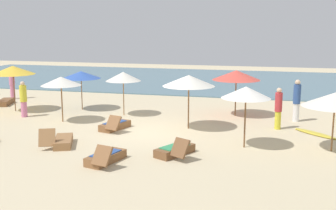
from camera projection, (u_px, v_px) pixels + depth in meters
The scene contains 20 objects.
ground_plane at pixel (148, 132), 17.33m from camera, with size 60.00×60.00×0.00m, color beige.
ocean_water at pixel (211, 80), 33.49m from camera, with size 48.00×16.00×0.06m, color slate.
umbrella_0 at pixel (13, 70), 21.20m from camera, with size 2.20×2.20×2.33m.
umbrella_1 at pixel (246, 92), 14.76m from camera, with size 1.75×1.75×2.22m.
umbrella_2 at pixel (123, 76), 20.22m from camera, with size 1.70×1.70×2.13m.
umbrella_3 at pixel (335, 100), 14.33m from camera, with size 2.25×2.25×2.08m.
umbrella_5 at pixel (81, 75), 21.62m from camera, with size 2.01×2.01×2.02m.
umbrella_6 at pixel (189, 81), 17.50m from camera, with size 2.20×2.20×2.30m.
umbrella_7 at pixel (236, 75), 20.08m from camera, with size 2.30×2.30×2.23m.
umbrella_8 at pixel (61, 81), 18.82m from camera, with size 1.80×1.80×2.07m.
lounger_0 at pixel (62, 141), 15.29m from camera, with size 1.19×1.73×0.74m.
lounger_1 at pixel (4, 102), 23.22m from camera, with size 1.08×1.77×0.71m.
lounger_2 at pixel (175, 150), 14.16m from camera, with size 1.28×1.73×0.73m.
lounger_3 at pixel (115, 125), 17.70m from camera, with size 1.03×1.77×0.71m.
lounger_6 at pixel (105, 157), 13.39m from camera, with size 0.98×1.75×0.72m.
person_0 at pixel (297, 100), 19.04m from camera, with size 0.45×0.45×1.93m.
person_1 at pixel (12, 82), 25.00m from camera, with size 0.35×0.35×1.96m.
person_2 at pixel (23, 99), 20.04m from camera, with size 0.46×0.46×1.72m.
person_5 at pixel (278, 108), 17.63m from camera, with size 0.37×0.37×1.77m.
surfboard at pixel (315, 133), 16.92m from camera, with size 1.82×1.79×0.07m.
Camera 1 is at (5.07, -16.06, 4.31)m, focal length 44.84 mm.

